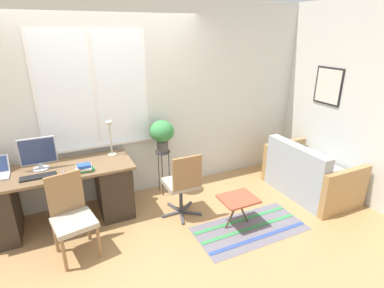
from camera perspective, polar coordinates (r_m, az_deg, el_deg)
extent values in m
plane|color=tan|center=(4.03, -11.23, -14.17)|extent=(14.00, 14.00, 0.00)
cube|color=silver|center=(4.17, -15.17, 7.13)|extent=(9.00, 0.06, 2.70)
cube|color=white|center=(4.03, -23.09, 8.87)|extent=(0.69, 0.02, 1.50)
cube|color=white|center=(4.02, -23.08, 8.85)|extent=(0.62, 0.01, 1.43)
cube|color=white|center=(4.12, -13.33, 10.18)|extent=(0.69, 0.02, 1.50)
cube|color=white|center=(4.11, -13.30, 10.16)|extent=(0.62, 0.01, 1.43)
cube|color=white|center=(4.26, -17.08, -0.14)|extent=(1.44, 0.11, 0.04)
cube|color=silver|center=(5.06, 23.80, 8.41)|extent=(0.06, 9.00, 2.70)
cube|color=black|center=(4.94, 24.54, 10.01)|extent=(0.02, 0.47, 0.54)
cube|color=silver|center=(4.94, 24.48, 10.01)|extent=(0.01, 0.42, 0.49)
cube|color=brown|center=(3.91, -24.67, -4.67)|extent=(1.80, 0.68, 0.03)
cube|color=#33281E|center=(4.11, -14.69, -7.93)|extent=(0.40, 0.60, 0.71)
cylinder|color=silver|center=(3.98, -26.80, -4.20)|extent=(0.18, 0.18, 0.02)
cylinder|color=silver|center=(3.97, -26.90, -3.65)|extent=(0.05, 0.05, 0.07)
cube|color=silver|center=(3.91, -27.33, -1.18)|extent=(0.40, 0.02, 0.32)
cube|color=navy|center=(3.89, -27.33, -1.25)|extent=(0.37, 0.01, 0.30)
cube|color=black|center=(3.78, -27.24, -5.57)|extent=(0.38, 0.13, 0.02)
ellipsoid|color=slate|center=(3.76, -23.27, -4.91)|extent=(0.04, 0.06, 0.03)
cylinder|color=#BCB299|center=(4.09, -14.93, -1.94)|extent=(0.11, 0.11, 0.01)
cylinder|color=#BCB299|center=(4.02, -15.21, 0.88)|extent=(0.02, 0.02, 0.42)
ellipsoid|color=#BCB299|center=(3.95, -15.52, 3.97)|extent=(0.09, 0.09, 0.06)
cube|color=green|center=(3.73, -19.77, -4.69)|extent=(0.22, 0.12, 0.03)
cube|color=white|center=(3.72, -19.88, -4.32)|extent=(0.19, 0.16, 0.02)
cube|color=#2851B2|center=(3.70, -19.91, -3.93)|extent=(0.15, 0.12, 0.04)
cylinder|color=olive|center=(3.41, -23.18, -18.84)|extent=(0.04, 0.04, 0.41)
cylinder|color=olive|center=(3.47, -17.32, -17.24)|extent=(0.04, 0.04, 0.41)
cylinder|color=olive|center=(3.69, -24.57, -15.72)|extent=(0.04, 0.04, 0.41)
cylinder|color=olive|center=(3.74, -19.21, -14.32)|extent=(0.04, 0.04, 0.41)
cube|color=#B2A893|center=(3.46, -21.53, -13.75)|extent=(0.47, 0.46, 0.06)
cube|color=olive|center=(3.50, -23.01, -8.59)|extent=(0.37, 0.10, 0.45)
cube|color=#47474C|center=(4.06, -3.90, -13.22)|extent=(0.27, 0.04, 0.03)
cube|color=#47474C|center=(3.99, -1.89, -13.87)|extent=(0.12, 0.27, 0.03)
cube|color=#47474C|center=(4.08, -0.16, -13.00)|extent=(0.24, 0.19, 0.03)
cube|color=#47474C|center=(4.20, -1.10, -11.89)|extent=(0.24, 0.19, 0.03)
cube|color=#47474C|center=(4.19, -3.33, -12.02)|extent=(0.12, 0.27, 0.03)
cylinder|color=#333338|center=(3.99, -2.12, -10.29)|extent=(0.04, 0.04, 0.39)
cube|color=#B2A893|center=(3.88, -2.16, -7.45)|extent=(0.41, 0.38, 0.06)
cube|color=olive|center=(3.60, -0.91, -5.53)|extent=(0.37, 0.04, 0.42)
cube|color=#9EA8B2|center=(4.82, 21.49, -6.36)|extent=(0.78, 1.08, 0.41)
cube|color=#9EA8B2|center=(4.44, 19.36, -2.70)|extent=(0.16, 1.08, 0.39)
cube|color=#A87F4C|center=(4.45, 27.06, -8.05)|extent=(0.78, 0.09, 0.62)
cube|color=#A87F4C|center=(5.14, 17.03, -2.74)|extent=(0.78, 0.09, 0.62)
cylinder|color=#333338|center=(4.29, -5.61, -1.50)|extent=(0.21, 0.21, 0.02)
cylinder|color=#333338|center=(4.46, -4.37, -5.31)|extent=(0.01, 0.01, 0.65)
cylinder|color=#333338|center=(4.49, -6.33, -5.22)|extent=(0.01, 0.01, 0.65)
cylinder|color=#333338|center=(4.35, -5.66, -6.04)|extent=(0.01, 0.01, 0.65)
cylinder|color=#514C47|center=(4.26, -5.65, -0.41)|extent=(0.16, 0.16, 0.16)
ellipsoid|color=#388442|center=(4.19, -5.75, 2.43)|extent=(0.34, 0.34, 0.31)
cube|color=slate|center=(3.90, 11.00, -15.52)|extent=(1.37, 0.67, 0.01)
cube|color=#334C99|center=(3.77, 12.76, -16.95)|extent=(1.35, 0.05, 0.00)
cube|color=#388E4C|center=(3.89, 11.00, -15.47)|extent=(1.35, 0.05, 0.00)
cube|color=#388E4C|center=(4.02, 9.37, -14.07)|extent=(1.35, 0.05, 0.00)
cube|color=#B24C33|center=(3.73, 8.82, -10.28)|extent=(0.43, 0.37, 0.02)
cylinder|color=#4C3D2D|center=(3.80, 7.68, -13.07)|extent=(0.20, 0.02, 0.37)
cylinder|color=#4C3D2D|center=(3.87, 9.62, -12.47)|extent=(0.20, 0.02, 0.37)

